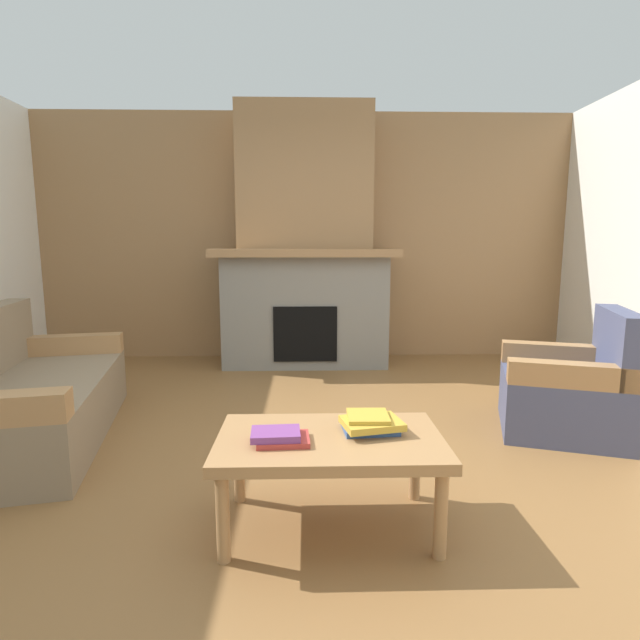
% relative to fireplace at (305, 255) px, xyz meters
% --- Properties ---
extents(ground, '(9.00, 9.00, 0.00)m').
position_rel_fireplace_xyz_m(ground, '(0.00, -2.62, -1.16)').
color(ground, brown).
extents(wall_back_wood_panel, '(6.00, 0.12, 2.70)m').
position_rel_fireplace_xyz_m(wall_back_wood_panel, '(0.00, 0.38, 0.19)').
color(wall_back_wood_panel, '#997047').
rests_on(wall_back_wood_panel, ground).
extents(fireplace, '(1.90, 0.82, 2.70)m').
position_rel_fireplace_xyz_m(fireplace, '(0.00, 0.00, 0.00)').
color(fireplace, gray).
rests_on(fireplace, ground).
extents(couch, '(1.18, 1.93, 0.85)m').
position_rel_fireplace_xyz_m(couch, '(-1.81, -2.14, -0.88)').
color(couch, '#847056').
rests_on(couch, ground).
extents(armchair, '(0.96, 0.96, 0.85)m').
position_rel_fireplace_xyz_m(armchair, '(1.80, -2.08, -0.87)').
color(armchair, '#474C6B').
rests_on(armchair, ground).
extents(coffee_table, '(1.00, 0.60, 0.43)m').
position_rel_fireplace_xyz_m(coffee_table, '(0.12, -3.19, -0.79)').
color(coffee_table, '#A87A4C').
rests_on(coffee_table, ground).
extents(book_stack_near_edge, '(0.26, 0.18, 0.05)m').
position_rel_fireplace_xyz_m(book_stack_near_edge, '(-0.10, -3.26, -0.71)').
color(book_stack_near_edge, '#B23833').
rests_on(book_stack_near_edge, coffee_table).
extents(book_stack_center, '(0.30, 0.25, 0.08)m').
position_rel_fireplace_xyz_m(book_stack_center, '(0.30, -3.14, -0.70)').
color(book_stack_center, '#335699').
rests_on(book_stack_center, coffee_table).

